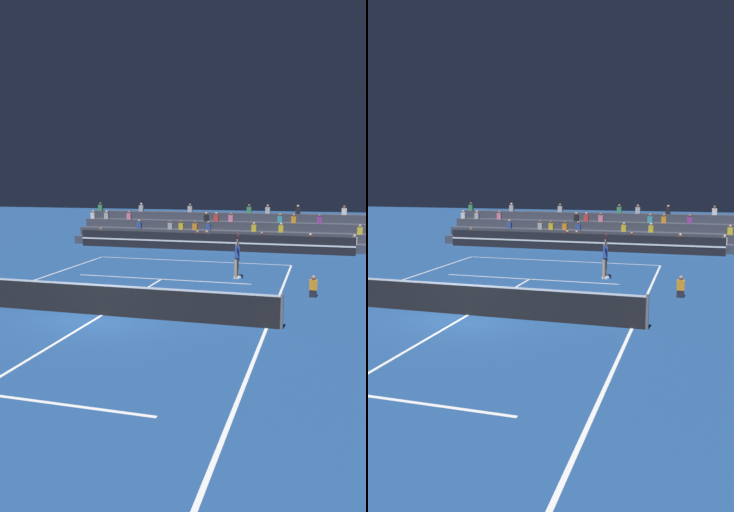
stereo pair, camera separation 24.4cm
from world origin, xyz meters
TOP-DOWN VIEW (x-y plane):
  - ground_plane at (0.00, 0.00)m, footprint 120.00×120.00m
  - court_lines at (0.00, 0.00)m, footprint 11.10×23.90m
  - tennis_net at (0.00, 0.00)m, footprint 12.00×0.10m
  - sponsor_banner_wall at (0.00, 16.39)m, footprint 18.00×0.26m
  - bleacher_stand at (0.00, 19.56)m, footprint 20.21×3.80m
  - ball_kid_courtside at (6.77, 4.75)m, footprint 0.30×0.36m
  - tennis_player at (3.29, 7.59)m, footprint 0.36×1.35m
  - tennis_ball at (3.49, 2.26)m, footprint 0.07×0.07m

SIDE VIEW (x-z plane):
  - ground_plane at x=0.00m, z-range 0.00..0.00m
  - court_lines at x=0.00m, z-range 0.00..0.01m
  - tennis_ball at x=3.49m, z-range 0.00..0.07m
  - ball_kid_courtside at x=6.77m, z-range -0.09..0.75m
  - tennis_net at x=0.00m, z-range -0.01..1.09m
  - sponsor_banner_wall at x=0.00m, z-range 0.00..1.10m
  - bleacher_stand at x=0.00m, z-range -0.58..2.25m
  - tennis_player at x=3.29m, z-range -0.16..2.12m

